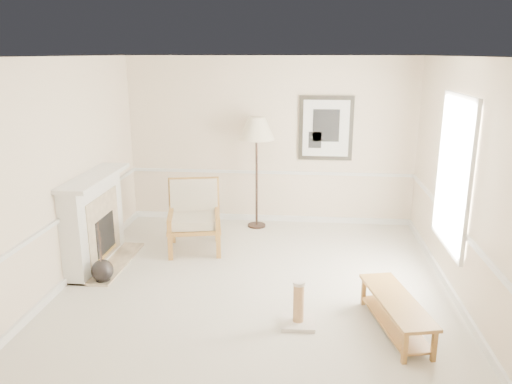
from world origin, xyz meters
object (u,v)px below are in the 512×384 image
bench (396,309)px  scratching_post (298,311)px  floor_vase (102,271)px  floor_lamp (257,131)px  armchair (194,212)px

bench → scratching_post: size_ratio=2.62×
bench → floor_vase: bearing=167.2°
scratching_post → floor_vase: bearing=162.5°
floor_lamp → bench: 3.99m
armchair → floor_lamp: (0.87, 1.06, 1.10)m
floor_vase → floor_lamp: 3.38m
floor_vase → armchair: armchair is taller
bench → scratching_post: scratching_post is taller
bench → floor_lamp: bearing=119.6°
floor_vase → scratching_post: 2.72m
floor_lamp → bench: floor_lamp is taller
floor_lamp → floor_vase: bearing=-127.0°
armchair → scratching_post: bearing=-64.3°
floor_vase → floor_lamp: floor_lamp is taller
floor_lamp → scratching_post: floor_lamp is taller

